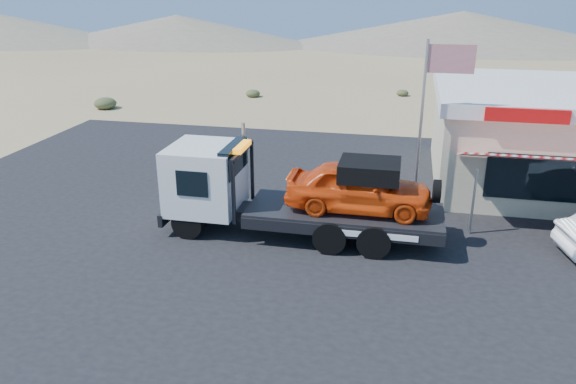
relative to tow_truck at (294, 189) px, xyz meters
name	(u,v)px	position (x,y,z in m)	size (l,w,h in m)	color
ground	(250,261)	(-0.92, -2.08, -1.57)	(120.00, 120.00, 0.00)	#8E7750
asphalt_lot	(331,225)	(1.08, 0.92, -1.56)	(32.00, 24.00, 0.02)	black
tow_truck	(294,189)	(0.00, 0.00, 0.00)	(8.71, 2.58, 2.91)	black
jerky_store	(569,137)	(9.58, 6.90, 0.42)	(10.40, 9.97, 3.90)	#BFB490
flagpole	(429,110)	(4.01, 2.42, 2.20)	(1.55, 0.10, 6.00)	#99999E
desert_scrub	(26,140)	(-14.99, 7.20, -1.26)	(24.43, 34.59, 0.75)	#384022
distant_hills	(295,30)	(-10.69, 53.06, 0.32)	(126.00, 48.00, 4.20)	#726B59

